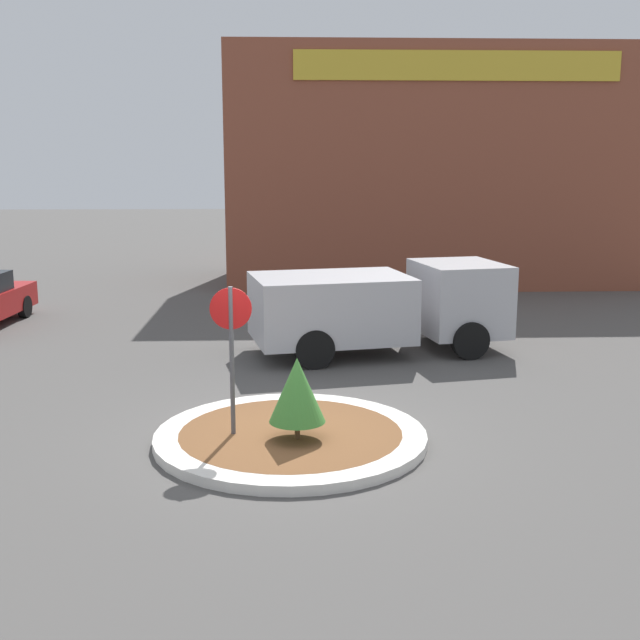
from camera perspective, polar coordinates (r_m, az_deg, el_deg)
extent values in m
plane|color=#514F4C|center=(12.38, -2.09, -8.63)|extent=(120.00, 120.00, 0.00)
cylinder|color=silver|center=(12.36, -2.10, -8.30)|extent=(4.15, 4.15, 0.15)
cylinder|color=brown|center=(12.36, -2.10, -8.29)|extent=(3.40, 3.40, 0.15)
cylinder|color=#4C4C51|center=(12.03, -6.28, -3.29)|extent=(0.07, 0.07, 2.40)
cylinder|color=#B71414|center=(11.84, -6.37, 0.81)|extent=(0.62, 0.03, 0.62)
cylinder|color=brown|center=(12.00, -1.62, -7.82)|extent=(0.08, 0.08, 0.27)
cone|color=#3D7F33|center=(11.82, -1.64, -4.98)|extent=(0.84, 0.84, 0.97)
cube|color=#B2B2B7|center=(18.41, 9.85, 1.57)|extent=(2.16, 2.47, 1.59)
cube|color=#B2B2B7|center=(17.46, 0.77, 0.90)|extent=(3.71, 2.89, 1.40)
cube|color=black|center=(18.62, 11.64, 2.48)|extent=(0.42, 1.91, 0.56)
cylinder|color=black|center=(19.43, 8.11, -0.12)|extent=(0.86, 0.41, 0.82)
cylinder|color=black|center=(17.54, 10.62, -1.44)|extent=(0.86, 0.41, 0.82)
cylinder|color=black|center=(18.46, -1.88, -0.61)|extent=(0.86, 0.41, 0.82)
cylinder|color=black|center=(16.46, -0.40, -2.08)|extent=(0.86, 0.41, 0.82)
cube|color=brown|center=(29.04, 8.33, 10.64)|extent=(14.52, 6.00, 7.90)
cube|color=gold|center=(26.22, 9.79, 17.41)|extent=(10.16, 0.08, 0.90)
cylinder|color=black|center=(23.28, -20.26, 0.89)|extent=(0.23, 0.61, 0.60)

